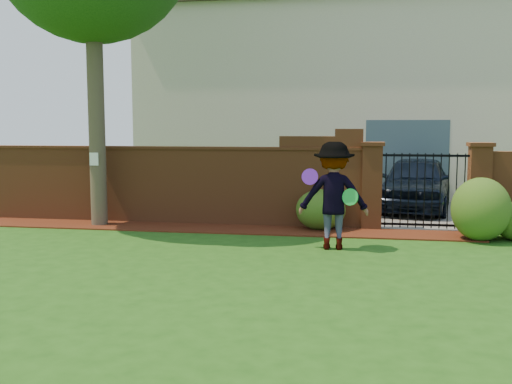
% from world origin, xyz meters
% --- Properties ---
extents(ground, '(80.00, 80.00, 0.01)m').
position_xyz_m(ground, '(0.00, 0.00, -0.01)').
color(ground, '#1E4B12').
rests_on(ground, ground).
extents(mulch_bed, '(11.10, 1.08, 0.03)m').
position_xyz_m(mulch_bed, '(-0.95, 3.34, 0.01)').
color(mulch_bed, '#3E170B').
rests_on(mulch_bed, ground).
extents(brick_wall, '(8.70, 0.31, 2.16)m').
position_xyz_m(brick_wall, '(-2.01, 4.00, 0.93)').
color(brick_wall, brown).
rests_on(brick_wall, ground).
extents(pillar_left, '(0.50, 0.50, 1.88)m').
position_xyz_m(pillar_left, '(2.40, 4.00, 0.96)').
color(pillar_left, brown).
rests_on(pillar_left, ground).
extents(pillar_right, '(0.50, 0.50, 1.88)m').
position_xyz_m(pillar_right, '(4.60, 4.00, 0.96)').
color(pillar_right, brown).
rests_on(pillar_right, ground).
extents(iron_gate, '(1.78, 0.03, 1.60)m').
position_xyz_m(iron_gate, '(3.50, 4.00, 0.85)').
color(iron_gate, black).
rests_on(iron_gate, ground).
extents(driveway, '(3.20, 8.00, 0.01)m').
position_xyz_m(driveway, '(3.50, 8.00, 0.01)').
color(driveway, slate).
rests_on(driveway, ground).
extents(house, '(12.40, 6.40, 6.30)m').
position_xyz_m(house, '(1.00, 12.00, 3.16)').
color(house, beige).
rests_on(house, ground).
extents(car, '(2.37, 4.44, 1.44)m').
position_xyz_m(car, '(3.57, 6.96, 0.72)').
color(car, black).
rests_on(car, ground).
extents(paper_notice, '(0.20, 0.01, 0.28)m').
position_xyz_m(paper_notice, '(-3.60, 3.21, 1.50)').
color(paper_notice, white).
rests_on(paper_notice, tree).
extents(shrub_left, '(1.07, 1.07, 0.87)m').
position_xyz_m(shrub_left, '(1.33, 3.69, 0.44)').
color(shrub_left, '#255218').
rests_on(shrub_left, ground).
extents(shrub_middle, '(1.12, 1.12, 1.24)m').
position_xyz_m(shrub_middle, '(4.46, 3.00, 0.62)').
color(shrub_middle, '#255218').
rests_on(shrub_middle, ground).
extents(man, '(1.29, 0.78, 1.94)m').
position_xyz_m(man, '(1.68, 1.73, 0.97)').
color(man, gray).
rests_on(man, ground).
extents(frisbee_purple, '(0.30, 0.10, 0.29)m').
position_xyz_m(frisbee_purple, '(1.26, 1.61, 1.32)').
color(frisbee_purple, '#631DB9').
rests_on(frisbee_purple, man).
extents(frisbee_green, '(0.30, 0.19, 0.30)m').
position_xyz_m(frisbee_green, '(1.98, 1.53, 0.98)').
color(frisbee_green, green).
rests_on(frisbee_green, man).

